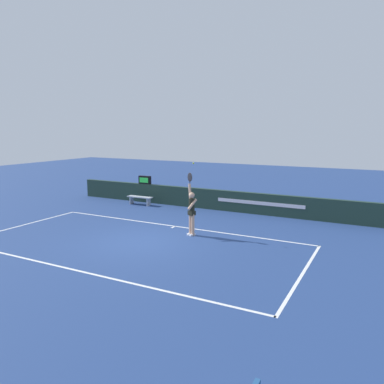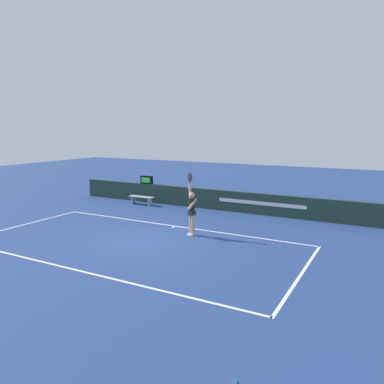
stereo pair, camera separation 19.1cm
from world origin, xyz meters
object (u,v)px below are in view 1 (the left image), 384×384
(speed_display, at_px, (145,180))
(courtside_bench_near, at_px, (140,198))
(tennis_player, at_px, (192,210))
(tennis_ball, at_px, (193,163))

(speed_display, bearing_deg, courtside_bench_near, -75.14)
(speed_display, bearing_deg, tennis_player, -40.94)
(speed_display, xyz_separation_m, courtside_bench_near, (0.21, -0.79, -0.89))
(speed_display, height_order, courtside_bench_near, speed_display)
(courtside_bench_near, bearing_deg, tennis_ball, -36.45)
(speed_display, relative_size, tennis_player, 0.30)
(speed_display, relative_size, tennis_ball, 10.64)
(speed_display, distance_m, courtside_bench_near, 1.21)
(speed_display, height_order, tennis_player, tennis_player)
(speed_display, height_order, tennis_ball, tennis_ball)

